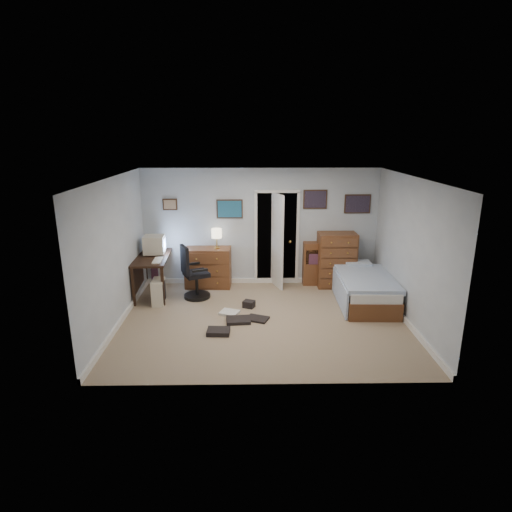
% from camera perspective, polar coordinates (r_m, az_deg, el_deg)
% --- Properties ---
extents(floor, '(5.00, 4.00, 0.02)m').
position_cam_1_polar(floor, '(7.66, 0.96, -8.63)').
color(floor, gray).
rests_on(floor, ground).
extents(computer_desk, '(0.70, 1.42, 0.80)m').
position_cam_1_polar(computer_desk, '(8.94, -14.18, -1.15)').
color(computer_desk, black).
rests_on(computer_desk, floor).
extents(crt_monitor, '(0.43, 0.40, 0.38)m').
position_cam_1_polar(crt_monitor, '(8.96, -13.40, 1.48)').
color(crt_monitor, beige).
rests_on(crt_monitor, computer_desk).
extents(keyboard, '(0.18, 0.43, 0.03)m').
position_cam_1_polar(keyboard, '(8.50, -12.98, -0.57)').
color(keyboard, beige).
rests_on(keyboard, computer_desk).
extents(pc_tower, '(0.24, 0.46, 0.48)m').
position_cam_1_polar(pc_tower, '(8.49, -12.86, -4.66)').
color(pc_tower, beige).
rests_on(pc_tower, floor).
extents(office_chair, '(0.70, 0.70, 1.09)m').
position_cam_1_polar(office_chair, '(8.58, -8.33, -2.91)').
color(office_chair, black).
rests_on(office_chair, floor).
extents(media_stack, '(0.15, 0.15, 0.74)m').
position_cam_1_polar(media_stack, '(9.64, -13.35, -1.38)').
color(media_stack, maroon).
rests_on(media_stack, floor).
extents(low_dresser, '(0.98, 0.52, 0.85)m').
position_cam_1_polar(low_dresser, '(9.20, -6.40, -1.51)').
color(low_dresser, brown).
rests_on(low_dresser, floor).
extents(table_lamp, '(0.22, 0.22, 0.42)m').
position_cam_1_polar(table_lamp, '(8.99, -5.27, 2.94)').
color(table_lamp, gold).
rests_on(table_lamp, low_dresser).
extents(doorway, '(0.96, 1.12, 2.05)m').
position_cam_1_polar(doorway, '(9.50, 2.64, 2.75)').
color(doorway, black).
rests_on(doorway, floor).
extents(tall_dresser, '(0.80, 0.48, 1.17)m').
position_cam_1_polar(tall_dresser, '(9.27, 10.66, -0.51)').
color(tall_dresser, brown).
rests_on(tall_dresser, floor).
extents(headboard_bookcase, '(1.05, 0.27, 0.94)m').
position_cam_1_polar(headboard_bookcase, '(9.37, 9.48, -0.84)').
color(headboard_bookcase, brown).
rests_on(headboard_bookcase, floor).
extents(bed, '(1.07, 1.91, 0.62)m').
position_cam_1_polar(bed, '(8.59, 14.18, -4.15)').
color(bed, brown).
rests_on(bed, floor).
extents(wall_posters, '(4.38, 0.04, 0.60)m').
position_cam_1_polar(wall_posters, '(9.08, 4.22, 6.90)').
color(wall_posters, '#331E11').
rests_on(wall_posters, floor).
extents(floor_clutter, '(1.07, 1.37, 0.13)m').
position_cam_1_polar(floor_clutter, '(7.63, -2.65, -8.38)').
color(floor_clutter, silver).
rests_on(floor_clutter, floor).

